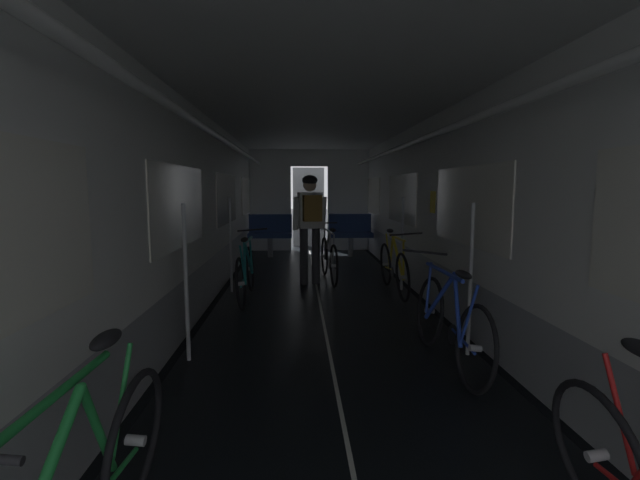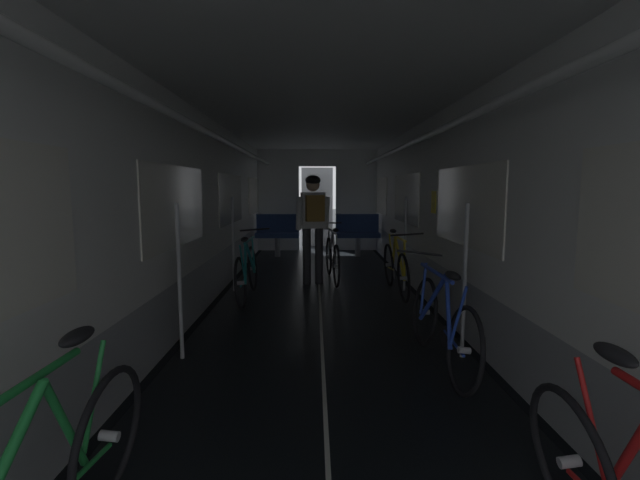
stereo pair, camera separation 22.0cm
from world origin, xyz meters
The scene contains 8 objects.
train_car_shell centered at (0.00, 3.60, 1.70)m, with size 3.14×12.34×2.57m.
bench_seat_far_left centered at (-0.90, 8.07, 0.57)m, with size 0.98×0.51×0.95m.
bench_seat_far_right centered at (0.90, 8.07, 0.57)m, with size 0.98×0.51×0.95m.
bicycle_teal centered at (-1.00, 4.24, 0.38)m, with size 0.44×1.69×0.95m.
bicycle_yellow centered at (1.11, 4.53, 0.38)m, with size 0.44×1.69×0.94m.
bicycle_blue centered at (1.01, 1.89, 0.38)m, with size 0.44×1.69×0.95m.
person_cyclist_aisle centered at (-0.09, 5.17, 1.07)m, with size 0.56×0.44×1.73m.
bicycle_silver_in_aisle centered at (0.23, 5.43, 0.38)m, with size 0.44×1.69×0.93m.
Camera 2 is at (-0.07, -1.74, 1.53)m, focal length 24.69 mm.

